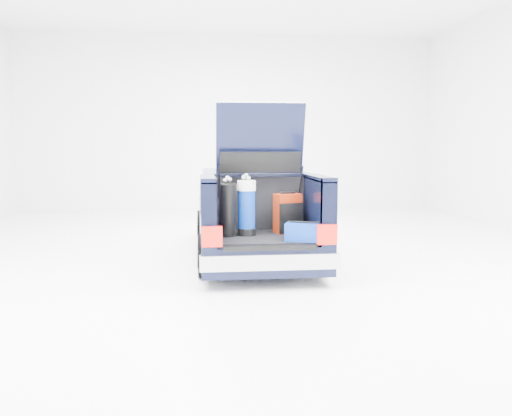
{
  "coord_description": "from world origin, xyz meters",
  "views": [
    {
      "loc": [
        -0.92,
        -8.9,
        1.87
      ],
      "look_at": [
        0.0,
        -0.5,
        0.88
      ],
      "focal_mm": 38.0,
      "sensor_mm": 36.0,
      "label": 1
    }
  ],
  "objects": [
    {
      "name": "blue_golf_bag",
      "position": [
        -0.23,
        -1.38,
        1.0
      ],
      "size": [
        0.33,
        0.33,
        0.87
      ],
      "rotation": [
        0.0,
        0.0,
        0.31
      ],
      "color": "black",
      "rests_on": "car"
    },
    {
      "name": "ground",
      "position": [
        0.0,
        0.0,
        0.0
      ],
      "size": [
        14.0,
        14.0,
        0.0
      ],
      "primitive_type": "plane",
      "color": "white",
      "rests_on": "ground"
    },
    {
      "name": "car",
      "position": [
        -0.0,
        0.11,
        0.67
      ],
      "size": [
        1.87,
        4.65,
        2.47
      ],
      "color": "black",
      "rests_on": "ground"
    },
    {
      "name": "red_suitcase",
      "position": [
        0.38,
        -1.24,
        0.88
      ],
      "size": [
        0.41,
        0.34,
        0.6
      ],
      "rotation": [
        0.0,
        0.0,
        0.32
      ],
      "color": "#6D1703",
      "rests_on": "car"
    },
    {
      "name": "blue_duffel",
      "position": [
        0.5,
        -1.9,
        0.72
      ],
      "size": [
        0.57,
        0.48,
        0.26
      ],
      "rotation": [
        0.0,
        0.0,
        -0.38
      ],
      "color": "navy",
      "rests_on": "car"
    },
    {
      "name": "black_golf_bag",
      "position": [
        -0.5,
        -1.49,
        0.98
      ],
      "size": [
        0.3,
        0.36,
        0.84
      ],
      "rotation": [
        0.0,
        0.0,
        0.23
      ],
      "color": "black",
      "rests_on": "car"
    }
  ]
}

